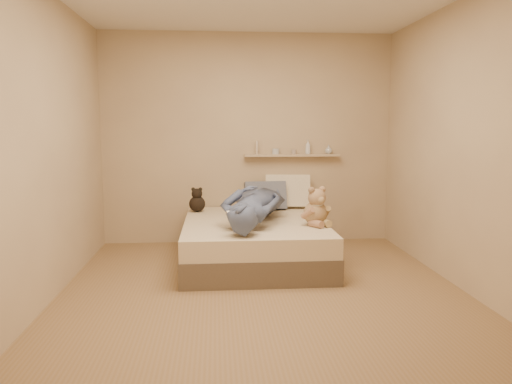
{
  "coord_description": "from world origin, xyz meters",
  "views": [
    {
      "loc": [
        -0.41,
        -4.34,
        1.47
      ],
      "look_at": [
        0.0,
        0.65,
        0.8
      ],
      "focal_mm": 35.0,
      "sensor_mm": 36.0,
      "label": 1
    }
  ],
  "objects": [
    {
      "name": "bed",
      "position": [
        0.0,
        0.93,
        0.22
      ],
      "size": [
        1.5,
        1.9,
        0.45
      ],
      "color": "brown",
      "rests_on": "floor"
    },
    {
      "name": "pillow_grey",
      "position": [
        0.19,
        1.62,
        0.62
      ],
      "size": [
        0.52,
        0.28,
        0.37
      ],
      "primitive_type": "cube",
      "rotation": [
        -0.28,
        0.0,
        0.1
      ],
      "color": "slate",
      "rests_on": "bed"
    },
    {
      "name": "dark_plush",
      "position": [
        -0.63,
        1.54,
        0.58
      ],
      "size": [
        0.19,
        0.19,
        0.29
      ],
      "color": "black",
      "rests_on": "bed"
    },
    {
      "name": "game_console",
      "position": [
        -0.21,
        0.42,
        0.62
      ],
      "size": [
        0.21,
        0.15,
        0.07
      ],
      "color": "silver",
      "rests_on": "bed"
    },
    {
      "name": "person",
      "position": [
        -0.01,
        0.86,
        0.65
      ],
      "size": [
        0.99,
        1.77,
        0.4
      ],
      "primitive_type": "imported",
      "rotation": [
        0.0,
        0.0,
        2.9
      ],
      "color": "#4C5777",
      "rests_on": "bed"
    },
    {
      "name": "wall_shelf",
      "position": [
        0.55,
        1.84,
        1.1
      ],
      "size": [
        1.2,
        0.12,
        0.03
      ],
      "primitive_type": "cube",
      "color": "tan",
      "rests_on": "wall_back"
    },
    {
      "name": "room",
      "position": [
        0.0,
        0.0,
        1.3
      ],
      "size": [
        3.8,
        3.8,
        3.8
      ],
      "color": "olive",
      "rests_on": "ground"
    },
    {
      "name": "shelf_bottles",
      "position": [
        0.68,
        1.84,
        1.18
      ],
      "size": [
        0.99,
        0.13,
        0.18
      ],
      "color": "white",
      "rests_on": "wall_shelf"
    },
    {
      "name": "pillow_cream",
      "position": [
        0.49,
        1.76,
        0.65
      ],
      "size": [
        0.58,
        0.34,
        0.43
      ],
      "primitive_type": "cube",
      "rotation": [
        -0.34,
        0.0,
        -0.1
      ],
      "color": "#F1E6BF",
      "rests_on": "bed"
    },
    {
      "name": "teddy_bear",
      "position": [
        0.62,
        0.63,
        0.62
      ],
      "size": [
        0.32,
        0.33,
        0.41
      ],
      "color": "#A38259",
      "rests_on": "bed"
    }
  ]
}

